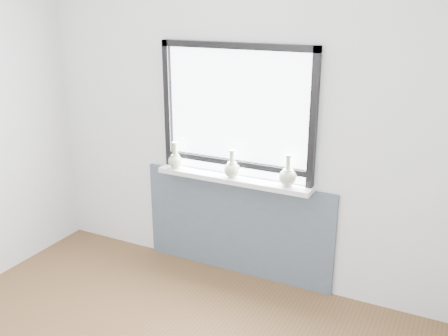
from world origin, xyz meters
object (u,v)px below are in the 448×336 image
at_px(vase_b, 232,168).
at_px(vase_c, 288,176).
at_px(windowsill, 233,179).
at_px(vase_a, 175,160).

xyz_separation_m(vase_b, vase_c, (0.46, 0.02, 0.00)).
bearing_deg(vase_c, windowsill, -179.97).
relative_size(windowsill, vase_b, 5.81).
height_order(vase_b, vase_c, vase_c).
bearing_deg(vase_c, vase_a, -178.91).
relative_size(vase_a, vase_c, 0.91).
relative_size(windowsill, vase_c, 5.35).
height_order(windowsill, vase_b, vase_b).
height_order(windowsill, vase_c, vase_c).
xyz_separation_m(vase_a, vase_c, (0.99, 0.02, 0.01)).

